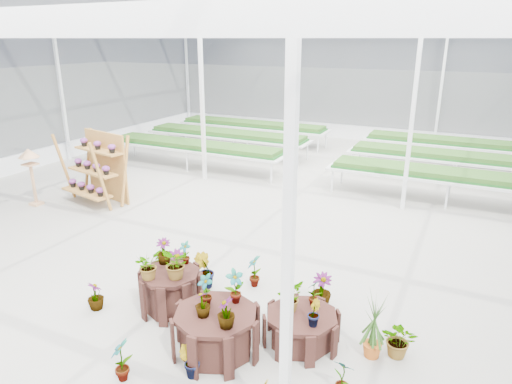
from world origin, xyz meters
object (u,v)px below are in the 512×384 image
at_px(plinth_mid, 216,332).
at_px(shelf_rack, 94,169).
at_px(plinth_low, 301,328).
at_px(plinth_tall, 171,291).
at_px(bird_table, 32,177).

bearing_deg(plinth_mid, shelf_rack, 146.98).
bearing_deg(plinth_mid, plinth_low, 34.99).
distance_m(plinth_tall, plinth_mid, 1.34).
height_order(plinth_low, shelf_rack, shelf_rack).
bearing_deg(plinth_mid, plinth_tall, 153.43).
bearing_deg(shelf_rack, plinth_mid, -21.15).
height_order(plinth_tall, plinth_low, plinth_tall).
relative_size(shelf_rack, bird_table, 1.21).
height_order(plinth_tall, bird_table, bird_table).
bearing_deg(plinth_tall, bird_table, 158.16).
height_order(shelf_rack, bird_table, shelf_rack).
xyz_separation_m(plinth_tall, plinth_low, (2.20, 0.10, -0.09)).
distance_m(plinth_tall, shelf_rack, 5.90).
xyz_separation_m(plinth_tall, shelf_rack, (-4.84, 3.32, 0.60)).
bearing_deg(bird_table, plinth_tall, -43.97).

